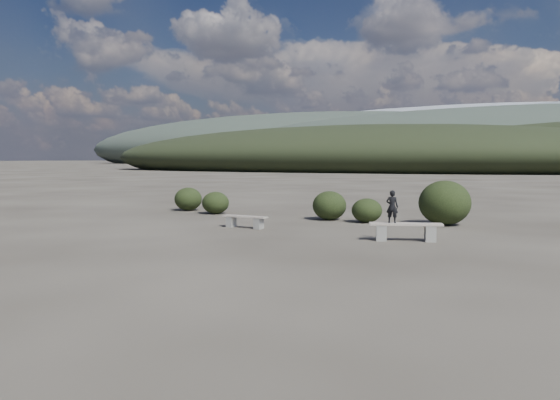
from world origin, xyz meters
The scene contains 10 objects.
ground centered at (0.00, 0.00, 0.00)m, with size 1200.00×1200.00×0.00m, color #2F2B24.
bench_left centered at (-2.51, 5.06, 0.24)m, with size 1.62×0.43×0.40m.
bench_right centered at (2.95, 4.41, 0.30)m, with size 2.04×1.00×0.50m.
seated_person centered at (2.59, 4.30, 0.96)m, with size 0.33×0.22×0.92m, color black.
shrub_a centered at (-5.86, 8.64, 0.46)m, with size 1.13×1.13×0.92m, color black.
shrub_b centered at (-0.77, 8.48, 0.54)m, with size 1.27×1.27×1.09m, color black.
shrub_c centered at (0.73, 8.26, 0.44)m, with size 1.09×1.09×0.87m, color black.
shrub_d centered at (3.38, 8.66, 0.77)m, with size 1.77×1.77×1.55m, color black.
shrub_f centered at (-7.73, 9.37, 0.51)m, with size 1.21×1.21×1.02m, color black.
mountain_ridges centered at (-7.48, 339.06, 10.84)m, with size 500.00×400.00×56.00m.
Camera 1 is at (6.17, -10.73, 2.28)m, focal length 35.00 mm.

